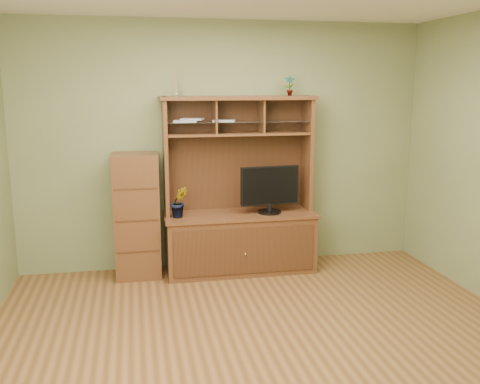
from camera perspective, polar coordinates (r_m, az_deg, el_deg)
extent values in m
cube|color=#573719|center=(4.43, 2.85, -15.87)|extent=(4.50, 4.00, 0.02)
cube|color=#61693E|center=(5.95, -1.77, 4.94)|extent=(4.50, 0.02, 2.70)
cube|color=#61693E|center=(2.16, 16.43, -7.20)|extent=(4.50, 0.02, 2.70)
cube|color=#4C2615|center=(5.89, -0.01, -5.48)|extent=(1.60, 0.55, 0.62)
cube|color=#321A0D|center=(5.62, 0.55, -6.30)|extent=(1.50, 0.01, 0.50)
sphere|color=silver|center=(5.62, 0.58, -6.64)|extent=(0.02, 0.02, 0.02)
cube|color=#4C2615|center=(5.80, -0.01, -2.41)|extent=(1.64, 0.59, 0.03)
cube|color=#4C2615|center=(5.68, -7.97, 3.76)|extent=(0.04, 0.35, 1.25)
cube|color=#4C2615|center=(5.98, 7.17, 4.16)|extent=(0.04, 0.35, 1.25)
cube|color=#321A0D|center=(5.94, -0.51, 4.20)|extent=(1.52, 0.02, 1.25)
cube|color=#4C2615|center=(5.73, -0.21, 10.01)|extent=(1.66, 0.40, 0.04)
cube|color=#4C2615|center=(5.75, -0.21, 6.22)|extent=(1.52, 0.32, 0.02)
cube|color=#4C2615|center=(5.70, -2.74, 8.04)|extent=(0.02, 0.31, 0.35)
cube|color=#4C2615|center=(5.79, 2.27, 8.10)|extent=(0.02, 0.31, 0.35)
cube|color=silver|center=(5.73, -0.19, 7.51)|extent=(1.50, 0.27, 0.01)
cylinder|color=black|center=(5.81, 3.18, -2.13)|extent=(0.25, 0.25, 0.02)
cylinder|color=black|center=(5.79, 3.19, -1.63)|extent=(0.05, 0.05, 0.08)
cube|color=black|center=(5.74, 3.21, 0.69)|extent=(0.65, 0.11, 0.42)
imported|color=#2B511B|center=(5.61, -6.51, -1.06)|extent=(0.19, 0.16, 0.33)
imported|color=#2C6F27|center=(5.86, 5.30, 11.24)|extent=(0.13, 0.10, 0.21)
cylinder|color=silver|center=(5.64, -6.92, 10.59)|extent=(0.05, 0.05, 0.09)
cylinder|color=#99744C|center=(5.64, -6.95, 11.93)|extent=(0.03, 0.03, 0.17)
cube|color=#A7A8AC|center=(5.66, -5.79, 7.54)|extent=(0.27, 0.23, 0.02)
cube|color=#A7A8AC|center=(5.67, -5.09, 7.76)|extent=(0.27, 0.24, 0.02)
cube|color=#A7A8AC|center=(5.71, -1.71, 7.62)|extent=(0.27, 0.24, 0.02)
cube|color=#4C2615|center=(5.75, -10.96, -2.49)|extent=(0.47, 0.42, 1.32)
cube|color=#321A0D|center=(5.63, -10.81, -6.27)|extent=(0.43, 0.01, 0.02)
cube|color=#321A0D|center=(5.54, -10.94, -3.02)|extent=(0.43, 0.01, 0.01)
cube|color=#321A0D|center=(5.47, -11.07, 0.33)|extent=(0.43, 0.01, 0.01)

